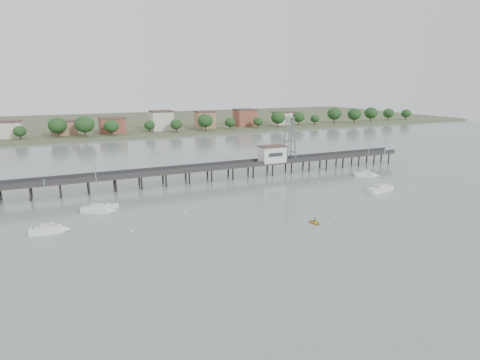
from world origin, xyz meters
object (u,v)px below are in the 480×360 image
(sailboat_d, at_px, (384,189))
(white_tender, at_px, (111,206))
(sailboat_a, at_px, (53,230))
(lattice_tower, at_px, (290,139))
(sailboat_e, at_px, (369,175))
(yellow_dinghy, at_px, (315,223))
(sailboat_b, at_px, (102,210))
(pier, at_px, (198,169))

(sailboat_d, relative_size, white_tender, 4.54)
(sailboat_a, xyz_separation_m, sailboat_d, (83.51, -2.71, -0.02))
(sailboat_d, bearing_deg, lattice_tower, 101.83)
(sailboat_e, height_order, yellow_dinghy, sailboat_e)
(sailboat_b, bearing_deg, pier, 59.20)
(lattice_tower, relative_size, white_tender, 4.47)
(sailboat_b, bearing_deg, sailboat_a, -110.27)
(white_tender, relative_size, yellow_dinghy, 1.19)
(white_tender, bearing_deg, pier, 28.26)
(white_tender, height_order, yellow_dinghy, yellow_dinghy)
(pier, height_order, sailboat_a, sailboat_a)
(pier, relative_size, lattice_tower, 9.68)
(white_tender, bearing_deg, sailboat_d, -13.78)
(lattice_tower, bearing_deg, pier, -180.00)
(lattice_tower, xyz_separation_m, sailboat_b, (-61.20, -18.79, -10.45))
(sailboat_e, relative_size, sailboat_b, 0.93)
(sailboat_b, bearing_deg, lattice_tower, 43.95)
(pier, bearing_deg, lattice_tower, 0.00)
(sailboat_a, height_order, sailboat_e, sailboat_a)
(sailboat_b, relative_size, white_tender, 3.59)
(sailboat_a, bearing_deg, white_tender, 49.58)
(sailboat_e, distance_m, white_tender, 78.69)
(sailboat_d, distance_m, sailboat_e, 16.72)
(pier, distance_m, lattice_tower, 32.34)
(lattice_tower, xyz_separation_m, sailboat_a, (-71.39, -28.24, -10.45))
(lattice_tower, distance_m, sailboat_d, 34.85)
(sailboat_a, height_order, sailboat_d, sailboat_d)
(sailboat_d, xyz_separation_m, white_tender, (-71.07, 15.03, -0.22))
(sailboat_b, relative_size, yellow_dinghy, 4.27)
(sailboat_d, distance_m, yellow_dinghy, 35.45)
(sailboat_b, bearing_deg, sailboat_e, 28.81)
(sailboat_d, bearing_deg, sailboat_e, 53.34)
(sailboat_d, distance_m, sailboat_b, 74.33)
(sailboat_e, xyz_separation_m, yellow_dinghy, (-40.17, -28.90, -0.65))
(pier, relative_size, white_tender, 43.29)
(sailboat_a, xyz_separation_m, sailboat_e, (91.13, 12.18, 0.00))
(yellow_dinghy, bearing_deg, pier, 99.64)
(sailboat_e, relative_size, white_tender, 3.35)
(lattice_tower, distance_m, yellow_dinghy, 50.63)
(sailboat_e, bearing_deg, lattice_tower, -176.80)
(lattice_tower, bearing_deg, yellow_dinghy, -114.44)
(sailboat_b, height_order, yellow_dinghy, sailboat_b)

